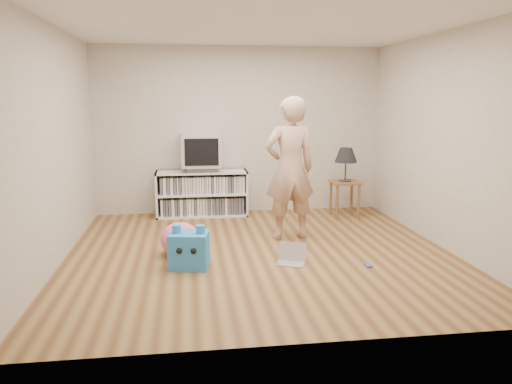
{
  "coord_description": "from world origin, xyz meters",
  "views": [
    {
      "loc": [
        -0.83,
        -5.62,
        1.81
      ],
      "look_at": [
        0.01,
        0.4,
        0.66
      ],
      "focal_mm": 35.0,
      "sensor_mm": 36.0,
      "label": 1
    }
  ],
  "objects_px": {
    "dvd_deck": "(201,169)",
    "crt_tv": "(201,150)",
    "table_lamp": "(346,156)",
    "laptop": "(291,258)",
    "side_table": "(345,190)",
    "plush_blue": "(189,250)",
    "person": "(290,169)",
    "plush_pink": "(180,239)",
    "media_unit": "(202,193)"
  },
  "relations": [
    {
      "from": "dvd_deck",
      "to": "crt_tv",
      "type": "relative_size",
      "value": 0.75
    },
    {
      "from": "table_lamp",
      "to": "laptop",
      "type": "distance_m",
      "value": 2.57
    },
    {
      "from": "dvd_deck",
      "to": "side_table",
      "type": "height_order",
      "value": "dvd_deck"
    },
    {
      "from": "side_table",
      "to": "plush_blue",
      "type": "xyz_separation_m",
      "value": [
        -2.39,
        -2.06,
        -0.22
      ]
    },
    {
      "from": "side_table",
      "to": "laptop",
      "type": "relative_size",
      "value": 1.44
    },
    {
      "from": "dvd_deck",
      "to": "person",
      "type": "bearing_deg",
      "value": -53.02
    },
    {
      "from": "person",
      "to": "laptop",
      "type": "relative_size",
      "value": 4.78
    },
    {
      "from": "plush_blue",
      "to": "plush_pink",
      "type": "height_order",
      "value": "plush_blue"
    },
    {
      "from": "side_table",
      "to": "laptop",
      "type": "height_order",
      "value": "side_table"
    },
    {
      "from": "media_unit",
      "to": "laptop",
      "type": "height_order",
      "value": "media_unit"
    },
    {
      "from": "media_unit",
      "to": "person",
      "type": "xyz_separation_m",
      "value": [
        1.08,
        -1.45,
        0.57
      ]
    },
    {
      "from": "laptop",
      "to": "plush_blue",
      "type": "distance_m",
      "value": 1.14
    },
    {
      "from": "table_lamp",
      "to": "plush_pink",
      "type": "distance_m",
      "value": 3.06
    },
    {
      "from": "crt_tv",
      "to": "plush_pink",
      "type": "distance_m",
      "value": 2.15
    },
    {
      "from": "plush_blue",
      "to": "media_unit",
      "type": "bearing_deg",
      "value": 94.94
    },
    {
      "from": "side_table",
      "to": "plush_pink",
      "type": "distance_m",
      "value": 2.97
    },
    {
      "from": "laptop",
      "to": "side_table",
      "type": "bearing_deg",
      "value": 80.99
    },
    {
      "from": "dvd_deck",
      "to": "plush_blue",
      "type": "xyz_separation_m",
      "value": [
        -0.22,
        -2.43,
        -0.53
      ]
    },
    {
      "from": "side_table",
      "to": "person",
      "type": "bearing_deg",
      "value": -135.64
    },
    {
      "from": "crt_tv",
      "to": "laptop",
      "type": "relative_size",
      "value": 1.57
    },
    {
      "from": "crt_tv",
      "to": "media_unit",
      "type": "bearing_deg",
      "value": 90.0
    },
    {
      "from": "laptop",
      "to": "table_lamp",
      "type": "bearing_deg",
      "value": 80.99
    },
    {
      "from": "dvd_deck",
      "to": "plush_blue",
      "type": "bearing_deg",
      "value": -95.13
    },
    {
      "from": "plush_blue",
      "to": "person",
      "type": "bearing_deg",
      "value": 47.31
    },
    {
      "from": "person",
      "to": "laptop",
      "type": "xyz_separation_m",
      "value": [
        -0.17,
        -0.99,
        -0.86
      ]
    },
    {
      "from": "dvd_deck",
      "to": "table_lamp",
      "type": "relative_size",
      "value": 0.87
    },
    {
      "from": "table_lamp",
      "to": "plush_blue",
      "type": "xyz_separation_m",
      "value": [
        -2.39,
        -2.06,
        -0.74
      ]
    },
    {
      "from": "side_table",
      "to": "table_lamp",
      "type": "bearing_deg",
      "value": 180.0
    },
    {
      "from": "dvd_deck",
      "to": "crt_tv",
      "type": "xyz_separation_m",
      "value": [
        0.0,
        -0.0,
        0.29
      ]
    },
    {
      "from": "dvd_deck",
      "to": "plush_pink",
      "type": "xyz_separation_m",
      "value": [
        -0.32,
        -1.97,
        -0.54
      ]
    },
    {
      "from": "table_lamp",
      "to": "person",
      "type": "xyz_separation_m",
      "value": [
        -1.09,
        -1.07,
        -0.03
      ]
    },
    {
      "from": "dvd_deck",
      "to": "media_unit",
      "type": "bearing_deg",
      "value": 90.0
    },
    {
      "from": "crt_tv",
      "to": "plush_pink",
      "type": "xyz_separation_m",
      "value": [
        -0.32,
        -1.96,
        -0.83
      ]
    },
    {
      "from": "laptop",
      "to": "plush_blue",
      "type": "height_order",
      "value": "plush_blue"
    },
    {
      "from": "plush_pink",
      "to": "crt_tv",
      "type": "bearing_deg",
      "value": 80.72
    },
    {
      "from": "table_lamp",
      "to": "person",
      "type": "distance_m",
      "value": 1.53
    },
    {
      "from": "dvd_deck",
      "to": "plush_blue",
      "type": "height_order",
      "value": "dvd_deck"
    },
    {
      "from": "side_table",
      "to": "plush_blue",
      "type": "bearing_deg",
      "value": -139.31
    },
    {
      "from": "crt_tv",
      "to": "table_lamp",
      "type": "height_order",
      "value": "crt_tv"
    },
    {
      "from": "media_unit",
      "to": "person",
      "type": "distance_m",
      "value": 1.9
    },
    {
      "from": "table_lamp",
      "to": "plush_pink",
      "type": "bearing_deg",
      "value": -147.39
    },
    {
      "from": "crt_tv",
      "to": "person",
      "type": "bearing_deg",
      "value": -52.95
    },
    {
      "from": "media_unit",
      "to": "table_lamp",
      "type": "distance_m",
      "value": 2.29
    },
    {
      "from": "media_unit",
      "to": "laptop",
      "type": "xyz_separation_m",
      "value": [
        0.91,
        -2.44,
        -0.29
      ]
    },
    {
      "from": "crt_tv",
      "to": "plush_blue",
      "type": "bearing_deg",
      "value": -95.14
    },
    {
      "from": "plush_pink",
      "to": "laptop",
      "type": "bearing_deg",
      "value": -20.43
    },
    {
      "from": "dvd_deck",
      "to": "person",
      "type": "xyz_separation_m",
      "value": [
        1.08,
        -1.44,
        0.18
      ]
    },
    {
      "from": "side_table",
      "to": "person",
      "type": "height_order",
      "value": "person"
    },
    {
      "from": "media_unit",
      "to": "crt_tv",
      "type": "bearing_deg",
      "value": -90.0
    },
    {
      "from": "table_lamp",
      "to": "person",
      "type": "bearing_deg",
      "value": -135.64
    }
  ]
}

